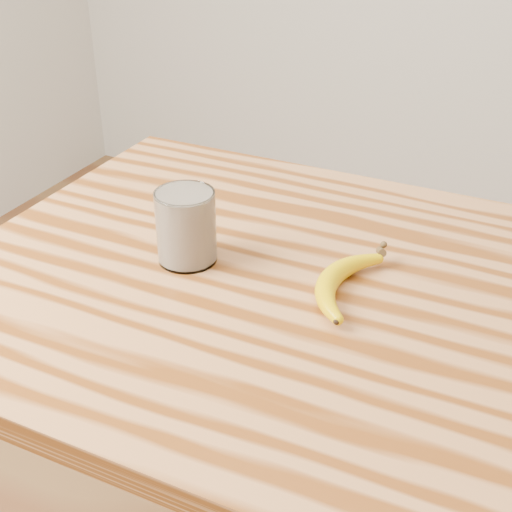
% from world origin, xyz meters
% --- Properties ---
extents(table, '(1.20, 0.80, 0.90)m').
position_xyz_m(table, '(0.00, 0.00, 0.77)').
color(table, '#B37442').
rests_on(table, ground).
extents(smoothie_glass, '(0.09, 0.09, 0.11)m').
position_xyz_m(smoothie_glass, '(-0.26, -0.01, 0.96)').
color(smoothie_glass, white).
rests_on(smoothie_glass, table).
extents(banana, '(0.10, 0.26, 0.03)m').
position_xyz_m(banana, '(-0.04, 0.00, 0.92)').
color(banana, '#D9AD00').
rests_on(banana, table).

